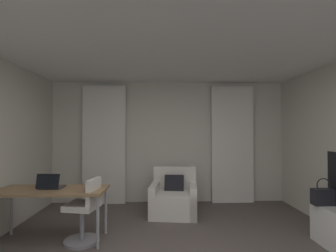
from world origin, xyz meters
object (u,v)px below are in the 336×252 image
at_px(armchair, 174,199).
at_px(handbag_primary, 324,196).
at_px(desk_chair, 85,214).
at_px(laptop, 50,185).
at_px(desk, 52,193).

xyz_separation_m(armchair, handbag_primary, (1.98, -1.30, 0.36)).
xyz_separation_m(desk_chair, handbag_primary, (3.28, -0.13, 0.25)).
relative_size(armchair, handbag_primary, 2.51).
height_order(armchair, laptop, laptop).
bearing_deg(desk, armchair, 32.08).
xyz_separation_m(desk, handbag_primary, (3.75, -0.19, -0.03)).
distance_m(desk_chair, laptop, 0.63).
bearing_deg(desk, desk_chair, -6.55).
relative_size(armchair, desk, 0.62).
bearing_deg(desk, handbag_primary, -2.86).
xyz_separation_m(armchair, laptop, (-1.80, -1.09, 0.49)).
height_order(laptop, handbag_primary, laptop).
bearing_deg(handbag_primary, desk, 177.14).
xyz_separation_m(desk_chair, laptop, (-0.50, 0.08, 0.38)).
distance_m(desk_chair, handbag_primary, 3.29).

